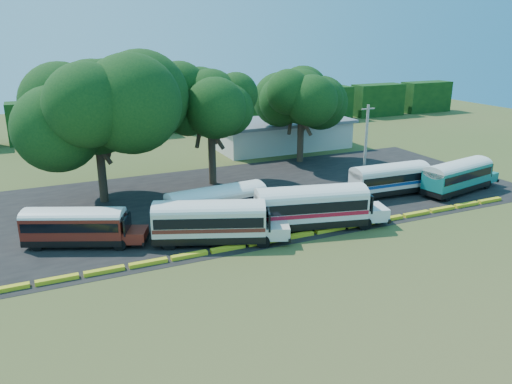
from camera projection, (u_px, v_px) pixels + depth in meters
name	position (u px, v px, depth m)	size (l,w,h in m)	color
ground	(252.00, 252.00, 37.13)	(160.00, 160.00, 0.00)	#36541C
asphalt_strip	(211.00, 202.00, 47.92)	(64.00, 24.00, 0.02)	black
curb	(246.00, 245.00, 37.95)	(53.70, 0.45, 0.30)	yellow
terminal_building	(283.00, 134.00, 69.58)	(19.00, 9.00, 4.00)	beige
treeline_backdrop	(127.00, 116.00, 77.83)	(130.00, 4.00, 6.00)	black
bus_red	(77.00, 224.00, 37.69)	(9.31, 5.72, 3.02)	black
bus_cream_west	(212.00, 220.00, 38.06)	(10.64, 6.17, 3.43)	black
bus_cream_east	(219.00, 203.00, 41.79)	(10.43, 3.42, 3.37)	black
bus_white_red	(314.00, 205.00, 40.96)	(11.45, 5.16, 3.66)	black
bus_white_blue	(391.00, 178.00, 49.49)	(9.89, 2.83, 3.22)	black
bus_teal	(459.00, 175.00, 50.22)	(10.39, 4.38, 3.32)	black
tree_west	(96.00, 108.00, 45.41)	(11.83, 11.83, 13.38)	#362A1B
tree_center	(211.00, 99.00, 50.98)	(8.03, 8.03, 12.12)	#362A1B
tree_east	(302.00, 97.00, 60.54)	(9.07, 9.07, 11.41)	#362A1B
utility_pole	(366.00, 143.00, 53.33)	(1.60, 0.30, 8.35)	gray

